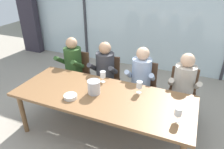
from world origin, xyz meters
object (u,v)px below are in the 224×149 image
(chair_left_of_center, at_px, (107,77))
(person_beige_jumper, at_px, (183,87))
(person_pale_blue_shirt, at_px, (140,78))
(ice_bucket_primary, at_px, (94,87))
(chair_right_of_center, at_px, (182,91))
(wine_glass_near_bucket, at_px, (178,112))
(chair_near_curtain, at_px, (77,71))
(person_charcoal_jacket, at_px, (104,71))
(tasting_bowl, at_px, (70,97))
(chair_center, at_px, (143,83))
(person_olive_shirt, at_px, (71,65))
(dining_table, at_px, (102,99))
(wine_glass_center_pour, at_px, (139,85))
(wine_glass_by_left_taster, at_px, (103,75))

(chair_left_of_center, xyz_separation_m, person_beige_jumper, (1.34, -0.14, 0.17))
(person_pale_blue_shirt, height_order, ice_bucket_primary, person_pale_blue_shirt)
(chair_right_of_center, bearing_deg, wine_glass_near_bucket, -91.96)
(wine_glass_near_bucket, bearing_deg, person_beige_jumper, 90.72)
(person_pale_blue_shirt, bearing_deg, wine_glass_near_bucket, -58.18)
(chair_near_curtain, distance_m, person_charcoal_jacket, 0.67)
(chair_near_curtain, bearing_deg, tasting_bowl, -62.47)
(chair_center, distance_m, person_olive_shirt, 1.36)
(chair_center, bearing_deg, person_beige_jumper, -12.37)
(person_charcoal_jacket, distance_m, wine_glass_near_bucket, 1.64)
(chair_near_curtain, distance_m, chair_center, 1.30)
(dining_table, distance_m, person_olive_shirt, 1.26)
(chair_center, xyz_separation_m, wine_glass_center_pour, (0.11, -0.66, 0.34))
(person_pale_blue_shirt, xyz_separation_m, wine_glass_center_pour, (0.12, -0.50, 0.17))
(person_olive_shirt, relative_size, wine_glass_near_bucket, 6.81)
(ice_bucket_primary, xyz_separation_m, wine_glass_near_bucket, (1.14, -0.16, 0.02))
(chair_right_of_center, bearing_deg, tasting_bowl, -142.37)
(chair_right_of_center, relative_size, wine_glass_near_bucket, 4.97)
(chair_left_of_center, bearing_deg, person_beige_jumper, -14.16)
(tasting_bowl, bearing_deg, person_olive_shirt, 122.91)
(dining_table, relative_size, ice_bucket_primary, 12.74)
(chair_near_curtain, xyz_separation_m, person_beige_jumper, (1.97, -0.15, 0.17))
(person_beige_jumper, bearing_deg, chair_center, 160.95)
(person_olive_shirt, distance_m, ice_bucket_primary, 1.17)
(chair_left_of_center, bearing_deg, wine_glass_by_left_taster, -79.96)
(chair_center, bearing_deg, tasting_bowl, -119.67)
(person_beige_jumper, relative_size, wine_glass_near_bucket, 6.81)
(chair_center, bearing_deg, dining_table, -108.84)
(chair_left_of_center, relative_size, wine_glass_by_left_taster, 4.97)
(chair_right_of_center, distance_m, tasting_bowl, 1.80)
(tasting_bowl, bearing_deg, person_charcoal_jacket, 88.51)
(person_olive_shirt, xyz_separation_m, wine_glass_by_left_taster, (0.85, -0.42, 0.17))
(chair_near_curtain, relative_size, wine_glass_by_left_taster, 4.97)
(person_charcoal_jacket, bearing_deg, ice_bucket_primary, -78.40)
(person_charcoal_jacket, xyz_separation_m, wine_glass_by_left_taster, (0.18, -0.42, 0.17))
(ice_bucket_primary, height_order, wine_glass_center_pour, ice_bucket_primary)
(dining_table, xyz_separation_m, chair_near_curtain, (-0.97, 0.91, -0.16))
(chair_center, xyz_separation_m, person_beige_jumper, (0.67, -0.16, 0.17))
(person_olive_shirt, bearing_deg, chair_near_curtain, 81.30)
(tasting_bowl, height_order, wine_glass_near_bucket, wine_glass_near_bucket)
(chair_left_of_center, xyz_separation_m, chair_right_of_center, (1.33, 0.02, 0.00))
(chair_left_of_center, distance_m, person_charcoal_jacket, 0.22)
(ice_bucket_primary, height_order, wine_glass_by_left_taster, ice_bucket_primary)
(chair_near_curtain, distance_m, tasting_bowl, 1.32)
(chair_right_of_center, bearing_deg, wine_glass_by_left_taster, -155.98)
(person_pale_blue_shirt, bearing_deg, chair_near_curtain, 168.63)
(dining_table, xyz_separation_m, person_pale_blue_shirt, (0.33, 0.76, 0.01))
(chair_center, height_order, tasting_bowl, chair_center)
(person_charcoal_jacket, relative_size, wine_glass_by_left_taster, 6.81)
(chair_center, relative_size, wine_glass_near_bucket, 4.97)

